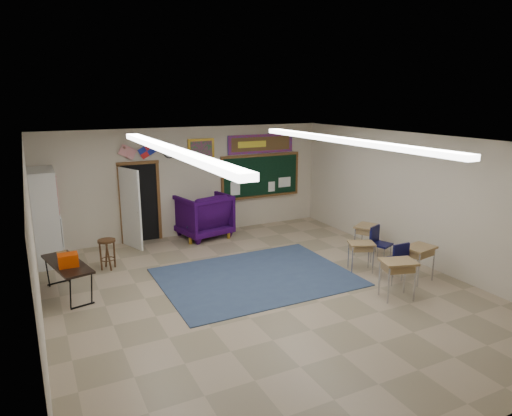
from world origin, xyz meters
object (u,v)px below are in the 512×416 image
wingback_armchair (203,215)px  student_desk_front_left (361,255)px  wooden_stool (108,254)px  student_desk_front_right (366,238)px  folding_table (68,277)px

wingback_armchair → student_desk_front_left: (2.22, -4.06, -0.23)m
student_desk_front_left → wooden_stool: size_ratio=0.98×
student_desk_front_right → wooden_stool: size_ratio=1.10×
student_desk_front_left → student_desk_front_right: student_desk_front_right is taller
student_desk_front_left → wooden_stool: (-5.01, 2.67, -0.02)m
student_desk_front_right → wooden_stool: bearing=132.3°
student_desk_front_left → wooden_stool: bearing=175.6°
folding_table → wooden_stool: (0.91, 1.08, -0.00)m
wooden_stool → folding_table: bearing=-130.2°
folding_table → student_desk_front_right: bearing=-19.2°
student_desk_front_left → student_desk_front_right: 1.22m
wingback_armchair → wooden_stool: size_ratio=1.94×
student_desk_front_right → wooden_stool: student_desk_front_right is taller
student_desk_front_right → folding_table: 6.82m
wingback_armchair → wooden_stool: 3.12m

